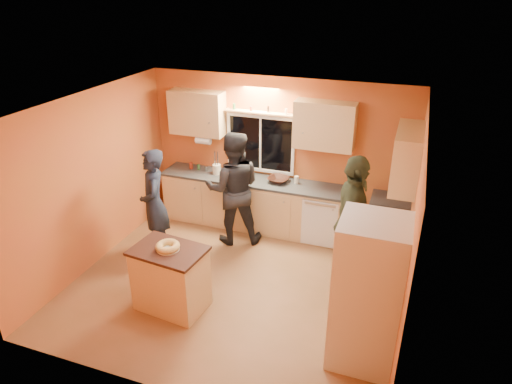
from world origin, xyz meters
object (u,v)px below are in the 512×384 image
at_px(refrigerator, 367,294).
at_px(person_center, 233,189).
at_px(person_left, 154,204).
at_px(person_right, 351,224).
at_px(island, 171,278).

distance_m(refrigerator, person_center, 3.07).
height_order(person_left, person_right, person_right).
bearing_deg(person_right, person_left, 88.87).
bearing_deg(person_left, person_right, 60.91).
bearing_deg(island, person_right, 37.33).
bearing_deg(island, person_center, 92.11).
distance_m(refrigerator, person_left, 3.57).
bearing_deg(island, person_left, 134.20).
xyz_separation_m(refrigerator, person_right, (-0.39, 1.35, 0.08)).
relative_size(person_left, person_center, 0.92).
height_order(refrigerator, person_left, refrigerator).
xyz_separation_m(person_left, person_right, (2.98, 0.16, 0.11)).
height_order(refrigerator, island, refrigerator).
height_order(island, person_center, person_center).
relative_size(island, person_center, 0.52).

